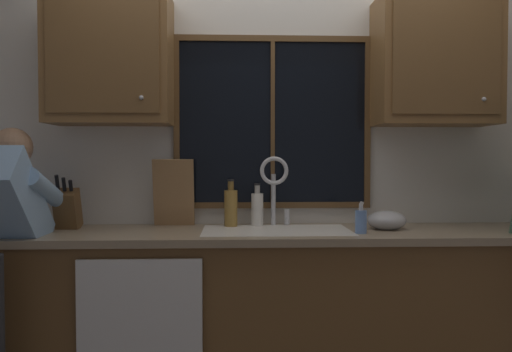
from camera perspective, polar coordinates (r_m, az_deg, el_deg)
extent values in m
cube|color=silver|center=(3.19, 2.20, 1.28)|extent=(5.94, 0.12, 2.55)
cube|color=black|center=(3.13, 1.81, 5.85)|extent=(1.10, 0.02, 0.95)
cube|color=brown|center=(3.19, 1.84, 14.72)|extent=(1.17, 0.02, 0.04)
cube|color=brown|center=(3.12, 1.82, -3.18)|extent=(1.17, 0.02, 0.04)
cube|color=brown|center=(3.13, -8.65, 5.83)|extent=(0.03, 0.02, 0.95)
cube|color=brown|center=(3.21, 12.03, 5.71)|extent=(0.03, 0.02, 0.95)
cube|color=brown|center=(3.12, 1.83, 5.87)|extent=(0.02, 0.02, 0.95)
cube|color=brown|center=(2.97, 2.73, -15.11)|extent=(3.54, 0.58, 0.88)
cube|color=gray|center=(2.85, 2.78, -6.35)|extent=(3.60, 0.62, 0.04)
cube|color=white|center=(2.69, -12.51, -16.58)|extent=(0.60, 0.02, 0.74)
cube|color=brown|center=(3.09, -15.58, 12.11)|extent=(0.67, 0.33, 0.72)
cube|color=brown|center=(2.92, -16.36, 12.69)|extent=(0.59, 0.01, 0.62)
sphere|color=#B2B2B7|center=(2.84, -12.37, 8.34)|extent=(0.02, 0.02, 0.02)
cube|color=brown|center=(3.22, 18.89, 11.66)|extent=(0.67, 0.33, 0.72)
cube|color=brown|center=(3.06, 20.07, 12.16)|extent=(0.59, 0.01, 0.62)
sphere|color=#B2B2B7|center=(3.10, 23.56, 7.67)|extent=(0.02, 0.02, 0.02)
cube|color=white|center=(2.86, 2.23, -6.13)|extent=(0.80, 0.46, 0.02)
cube|color=beige|center=(2.86, -1.81, -8.14)|extent=(0.36, 0.42, 0.20)
cube|color=beige|center=(2.90, 6.21, -8.04)|extent=(0.36, 0.42, 0.20)
cube|color=white|center=(2.87, 2.22, -8.11)|extent=(0.04, 0.42, 0.20)
cylinder|color=silver|center=(3.06, 1.90, -2.59)|extent=(0.03, 0.03, 0.30)
torus|color=silver|center=(2.99, 1.99, 0.57)|extent=(0.16, 0.02, 0.16)
cylinder|color=silver|center=(3.07, 3.39, -4.44)|extent=(0.03, 0.03, 0.09)
sphere|color=#A57A5B|center=(3.08, -24.99, 2.84)|extent=(0.21, 0.21, 0.21)
cylinder|color=#8CB2DB|center=(2.91, -21.66, -1.62)|extent=(0.09, 0.52, 0.26)
cube|color=brown|center=(3.08, -19.81, -3.51)|extent=(0.12, 0.18, 0.25)
cylinder|color=black|center=(3.03, -20.81, -0.73)|extent=(0.02, 0.05, 0.09)
cylinder|color=black|center=(3.02, -20.16, -0.86)|extent=(0.02, 0.04, 0.08)
cylinder|color=black|center=(3.01, -19.51, -1.00)|extent=(0.02, 0.04, 0.06)
cube|color=#997047|center=(3.06, -8.95, -1.82)|extent=(0.23, 0.10, 0.39)
ellipsoid|color=#B7B7BC|center=(2.99, 14.02, -4.71)|extent=(0.21, 0.21, 0.11)
cylinder|color=#668CCC|center=(2.79, 11.34, -4.92)|extent=(0.06, 0.06, 0.12)
cylinder|color=silver|center=(2.78, 11.35, -3.33)|extent=(0.02, 0.02, 0.04)
cylinder|color=silver|center=(2.76, 11.45, -2.89)|extent=(0.01, 0.04, 0.01)
cylinder|color=silver|center=(3.02, 0.14, -3.70)|extent=(0.07, 0.07, 0.19)
cylinder|color=#B3AFA7|center=(3.01, 0.14, -1.47)|extent=(0.03, 0.03, 0.05)
cylinder|color=black|center=(3.01, 0.14, -0.91)|extent=(0.03, 0.03, 0.01)
cylinder|color=olive|center=(3.01, -2.76, -3.55)|extent=(0.08, 0.08, 0.21)
cylinder|color=brown|center=(3.00, -2.76, -1.07)|extent=(0.03, 0.03, 0.05)
cylinder|color=black|center=(3.00, -2.76, -0.46)|extent=(0.04, 0.04, 0.01)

